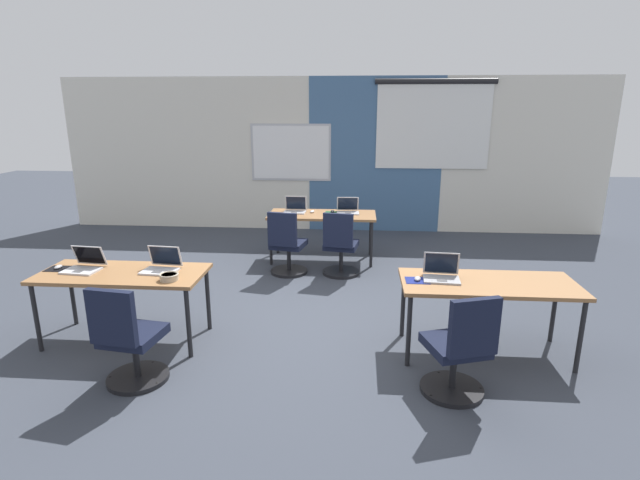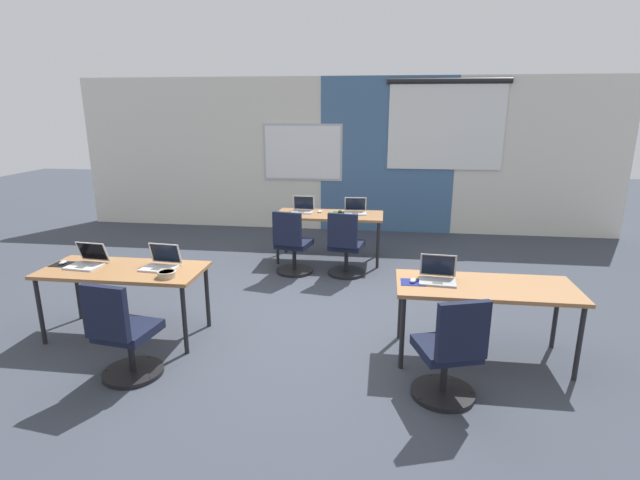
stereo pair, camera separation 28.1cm
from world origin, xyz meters
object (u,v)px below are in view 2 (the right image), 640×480
desk_near_right (485,291)px  mouse_near_left_end (63,262)px  laptop_far_right (355,210)px  desk_far_center (329,218)px  laptop_far_left (303,209)px  chair_near_left_inner (124,339)px  laptop_near_left_inner (161,263)px  chair_far_right (345,250)px  laptop_near_left_end (87,261)px  chair_far_left (292,248)px  mouse_far_right (340,211)px  mouse_near_right_inner (413,280)px  desk_near_left (124,274)px  mouse_far_left (320,211)px  chair_near_right_inner (449,358)px  laptop_near_right_inner (438,276)px  snack_bowl (167,274)px

desk_near_right → mouse_near_left_end: 4.17m
desk_near_right → laptop_far_right: size_ratio=4.61×
desk_far_center → laptop_far_left: bearing=168.2°
chair_near_left_inner → laptop_near_left_inner: bearing=-79.5°
desk_near_right → laptop_far_left: bearing=126.9°
chair_far_right → laptop_far_right: bearing=-87.3°
laptop_far_right → laptop_near_left_end: 3.82m
chair_near_left_inner → chair_far_right: bearing=-111.7°
laptop_near_left_inner → chair_near_left_inner: size_ratio=0.39×
desk_near_right → desk_far_center: bearing=122.0°
laptop_far_left → chair_far_left: bearing=-89.0°
mouse_far_right → mouse_near_left_end: same height
laptop_near_left_end → mouse_near_left_end: 0.27m
mouse_near_right_inner → laptop_near_left_inner: size_ratio=0.31×
desk_near_left → mouse_near_right_inner: (2.85, -0.02, 0.08)m
mouse_far_left → chair_near_left_inner: (-1.18, -3.67, -0.36)m
chair_far_right → mouse_near_left_end: 3.44m
laptop_far_left → chair_near_left_inner: laptop_far_left is taller
laptop_near_left_inner → laptop_near_left_end: size_ratio=0.99×
laptop_near_left_inner → mouse_far_right: bearing=66.7°
mouse_far_right → laptop_near_left_inner: laptop_near_left_inner is taller
laptop_near_left_end → mouse_near_right_inner: bearing=4.5°
chair_near_right_inner → laptop_far_right: laptop_far_right is taller
mouse_far_left → chair_far_left: 0.91m
chair_near_right_inner → laptop_far_right: bearing=-93.0°
desk_near_right → mouse_near_right_inner: (-0.65, -0.02, 0.08)m
laptop_near_right_inner → mouse_near_right_inner: bearing=-158.1°
desk_near_left → snack_bowl: (0.55, -0.18, 0.10)m
desk_near_right → laptop_far_left: size_ratio=4.72×
laptop_far_right → mouse_near_left_end: (-2.81, -2.86, -0.03)m
laptop_far_left → chair_far_right: bearing=-45.3°
chair_near_right_inner → laptop_near_left_end: (-3.51, 0.79, 0.39)m
laptop_far_left → chair_near_right_inner: (1.78, -3.64, -0.39)m
desk_near_left → chair_far_left: chair_far_left is taller
chair_far_right → chair_near_left_inner: 3.33m
desk_near_left → mouse_near_right_inner: bearing=-0.4°
laptop_near_left_inner → chair_near_right_inner: bearing=-11.7°
mouse_far_left → mouse_near_right_inner: mouse_near_right_inner is taller
mouse_near_right_inner → chair_far_right: (-0.79, 2.12, -0.36)m
mouse_far_right → chair_near_left_inner: bearing=-112.0°
chair_near_right_inner → laptop_near_left_inner: laptop_near_left_inner is taller
chair_near_right_inner → mouse_near_left_end: size_ratio=9.06×
desk_near_left → laptop_far_right: laptop_far_right is taller
laptop_far_right → mouse_far_right: size_ratio=3.45×
laptop_near_left_inner → desk_far_center: bearing=68.3°
chair_far_right → mouse_near_left_end: size_ratio=9.06×
chair_far_left → desk_far_center: bearing=-110.9°
laptop_far_right → chair_far_right: (-0.08, -0.80, -0.39)m
laptop_near_right_inner → mouse_near_right_inner: laptop_near_right_inner is taller
desk_near_right → chair_far_left: bearing=136.3°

